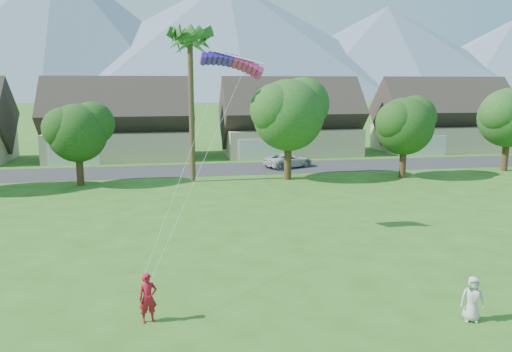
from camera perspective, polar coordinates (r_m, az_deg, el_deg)
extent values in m
cube|color=#2D2D30|center=(47.58, -5.15, 0.74)|extent=(90.00, 7.00, 0.01)
imported|color=#AA1324|center=(17.95, -12.26, -13.46)|extent=(0.72, 0.56, 1.75)
imported|color=beige|center=(19.17, 23.50, -12.75)|extent=(0.92, 0.76, 1.61)
imported|color=silver|center=(48.71, 3.74, 1.81)|extent=(5.47, 4.06, 1.38)
cone|color=slate|center=(278.71, -21.53, 15.43)|extent=(190.00, 190.00, 70.00)
cone|color=slate|center=(275.78, -3.22, 15.35)|extent=(240.00, 240.00, 62.00)
cone|color=slate|center=(300.09, 14.61, 13.50)|extent=(200.00, 200.00, 50.00)
cone|color=slate|center=(340.93, 27.17, 11.89)|extent=(180.00, 180.00, 45.00)
cube|color=beige|center=(56.31, -15.19, 3.49)|extent=(15.00, 8.00, 3.00)
cube|color=#382D28|center=(56.02, -15.35, 6.82)|extent=(15.75, 8.15, 8.15)
cube|color=silver|center=(52.91, -20.07, 2.34)|extent=(4.80, 0.12, 2.20)
cube|color=beige|center=(57.84, 3.95, 4.01)|extent=(15.00, 8.00, 3.00)
cube|color=#382D28|center=(57.56, 3.99, 7.26)|extent=(15.75, 8.15, 8.15)
cube|color=silver|center=(53.05, 0.60, 3.00)|extent=(4.80, 0.12, 2.20)
cube|color=beige|center=(65.14, 20.42, 4.11)|extent=(15.00, 8.00, 3.00)
cube|color=#382D28|center=(64.88, 20.61, 6.99)|extent=(15.75, 8.15, 8.15)
cube|color=silver|center=(59.60, 18.88, 3.27)|extent=(4.80, 0.12, 2.20)
cylinder|color=#47301C|center=(42.36, -19.46, 0.44)|extent=(0.56, 0.56, 2.18)
sphere|color=#214916|center=(41.96, -19.73, 4.65)|extent=(4.62, 4.62, 4.62)
cylinder|color=#47301C|center=(42.47, 3.65, 1.49)|extent=(0.62, 0.62, 2.82)
sphere|color=#214916|center=(42.02, 3.71, 6.95)|extent=(5.98, 5.98, 5.98)
cylinder|color=#47301C|center=(45.05, 16.41, 1.27)|extent=(0.58, 0.58, 2.30)
sphere|color=#214916|center=(44.65, 16.63, 5.47)|extent=(4.90, 4.90, 4.90)
cylinder|color=#47301C|center=(52.08, 26.57, 1.94)|extent=(0.60, 0.60, 2.56)
sphere|color=#214916|center=(51.72, 26.90, 5.97)|extent=(5.44, 5.44, 5.44)
cylinder|color=#4C3D26|center=(41.31, -7.38, 7.58)|extent=(0.44, 0.44, 12.00)
sphere|color=#286021|center=(41.47, -7.59, 16.30)|extent=(3.00, 3.00, 3.00)
cube|color=#3D17B2|center=(26.23, -4.44, 12.95)|extent=(1.65, 1.10, 0.50)
cube|color=#B52273|center=(26.44, -0.94, 12.96)|extent=(1.65, 1.10, 0.50)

